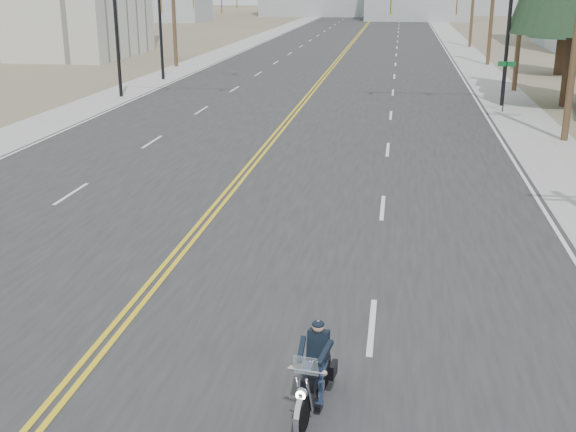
% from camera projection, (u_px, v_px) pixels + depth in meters
% --- Properties ---
extents(ground_plane, '(400.00, 400.00, 0.00)m').
position_uv_depth(ground_plane, '(42.00, 421.00, 11.32)').
color(ground_plane, '#776D56').
rests_on(ground_plane, ground).
extents(road, '(20.00, 200.00, 0.01)m').
position_uv_depth(road, '(350.00, 46.00, 77.11)').
color(road, '#303033').
rests_on(road, ground).
extents(sidewalk_left, '(3.00, 200.00, 0.01)m').
position_uv_depth(sidewalk_left, '(245.00, 44.00, 78.75)').
color(sidewalk_left, '#A5A5A0').
rests_on(sidewalk_left, ground).
extents(sidewalk_right, '(3.00, 200.00, 0.01)m').
position_uv_depth(sidewalk_right, '(460.00, 47.00, 75.47)').
color(sidewalk_right, '#A5A5A0').
rests_on(sidewalk_right, ground).
extents(traffic_mast_left, '(7.10, 0.26, 7.00)m').
position_uv_depth(traffic_mast_left, '(149.00, 11.00, 41.14)').
color(traffic_mast_left, black).
rests_on(traffic_mast_left, ground).
extents(traffic_mast_right, '(7.10, 0.26, 7.00)m').
position_uv_depth(traffic_mast_right, '(471.00, 13.00, 38.58)').
color(traffic_mast_right, black).
rests_on(traffic_mast_right, ground).
extents(traffic_mast_far, '(6.10, 0.26, 7.00)m').
position_uv_depth(traffic_mast_far, '(183.00, 7.00, 48.73)').
color(traffic_mast_far, black).
rests_on(traffic_mast_far, ground).
extents(street_sign, '(0.90, 0.06, 2.62)m').
position_uv_depth(street_sign, '(506.00, 78.00, 37.42)').
color(street_sign, black).
rests_on(street_sign, ground).
extents(motorcyclist, '(1.05, 1.94, 1.44)m').
position_uv_depth(motorcyclist, '(314.00, 369.00, 11.43)').
color(motorcyclist, black).
rests_on(motorcyclist, ground).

